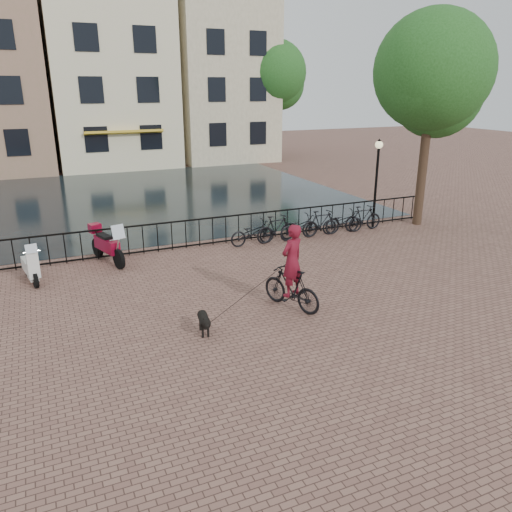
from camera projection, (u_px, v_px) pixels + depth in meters
name	position (u px, v px, depth m)	size (l,w,h in m)	color
ground	(311.00, 348.00, 10.93)	(100.00, 100.00, 0.00)	brown
canal_water	(145.00, 196.00, 25.91)	(20.00, 20.00, 0.00)	black
railing	(199.00, 233.00, 17.69)	(20.00, 0.05, 1.02)	black
canal_house_mid	(109.00, 79.00, 35.19)	(8.00, 9.50, 11.80)	beige
canal_house_right	(216.00, 69.00, 37.99)	(7.00, 9.00, 13.30)	tan
tree_near_right	(433.00, 71.00, 18.82)	(4.48, 4.48, 8.24)	black
tree_far_right	(274.00, 73.00, 36.82)	(4.76, 4.76, 8.76)	black
lamp_post	(377.00, 169.00, 19.48)	(0.30, 0.30, 3.45)	black
cyclist	(292.00, 272.00, 12.59)	(1.22, 1.97, 2.61)	black
dog	(204.00, 322.00, 11.49)	(0.40, 0.87, 0.57)	black
motorcycle	(107.00, 241.00, 16.00)	(1.08, 2.12, 1.48)	maroon
scooter	(29.00, 260.00, 14.44)	(0.67, 1.50, 1.34)	silver
parked_bike_0	(253.00, 233.00, 17.88)	(0.60, 1.72, 0.90)	black
parked_bike_1	(276.00, 229.00, 18.22)	(0.47, 1.66, 1.00)	black
parked_bike_2	(299.00, 227.00, 18.60)	(0.60, 1.72, 0.90)	black
parked_bike_3	(321.00, 223.00, 18.94)	(0.47, 1.66, 1.00)	black
parked_bike_4	(342.00, 222.00, 19.32)	(0.60, 1.72, 0.90)	black
parked_bike_5	(363.00, 218.00, 19.67)	(0.47, 1.66, 1.00)	black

